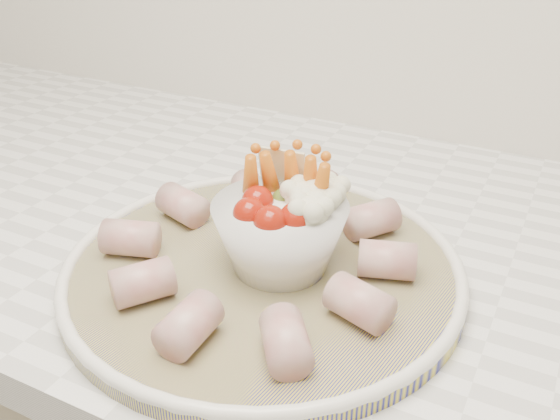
% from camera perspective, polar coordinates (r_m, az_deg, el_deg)
% --- Properties ---
extents(serving_platter, '(0.42, 0.42, 0.02)m').
position_cam_1_polar(serving_platter, '(0.59, -1.56, -5.36)').
color(serving_platter, navy).
rests_on(serving_platter, kitchen_counter).
extents(veggie_bowl, '(0.12, 0.12, 0.11)m').
position_cam_1_polar(veggie_bowl, '(0.56, 0.32, -1.47)').
color(veggie_bowl, white).
rests_on(veggie_bowl, serving_platter).
extents(cured_meat_rolls, '(0.29, 0.30, 0.03)m').
position_cam_1_polar(cured_meat_rolls, '(0.58, -1.66, -3.60)').
color(cured_meat_rolls, '#B15251').
rests_on(cured_meat_rolls, serving_platter).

